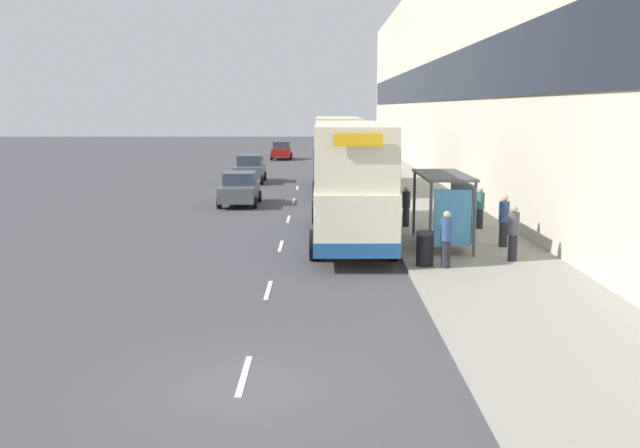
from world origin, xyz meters
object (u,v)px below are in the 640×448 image
(car_0, at_px, (283,150))
(pedestrian_4, at_px, (505,220))
(car_2, at_px, (251,169))
(pedestrian_2, at_px, (482,207))
(pedestrian_1, at_px, (407,206))
(double_decker_bus_near, at_px, (351,179))
(pedestrian_at_shelter, at_px, (515,233))
(litter_bin, at_px, (426,248))
(bus_shelter, at_px, (451,197))
(car_1, at_px, (241,189))
(pedestrian_3, at_px, (448,239))
(double_decker_bus_ahead, at_px, (339,152))

(car_0, bearing_deg, pedestrian_4, 102.80)
(car_2, relative_size, pedestrian_2, 2.59)
(pedestrian_1, bearing_deg, car_2, 113.51)
(double_decker_bus_near, relative_size, car_0, 2.86)
(pedestrian_at_shelter, height_order, pedestrian_2, pedestrian_at_shelter)
(litter_bin, bearing_deg, pedestrian_4, 44.00)
(pedestrian_1, relative_size, pedestrian_2, 1.00)
(bus_shelter, height_order, pedestrian_1, bus_shelter)
(bus_shelter, bearing_deg, double_decker_bus_near, 148.71)
(car_1, distance_m, pedestrian_1, 10.56)
(pedestrian_4, relative_size, litter_bin, 1.70)
(pedestrian_at_shelter, xyz_separation_m, pedestrian_4, (0.30, 2.34, 0.02))
(double_decker_bus_near, distance_m, car_2, 21.58)
(pedestrian_3, bearing_deg, car_0, 98.94)
(car_2, xyz_separation_m, pedestrian_4, (10.90, -22.66, 0.17))
(bus_shelter, bearing_deg, litter_bin, -112.74)
(double_decker_bus_ahead, height_order, pedestrian_1, double_decker_bus_ahead)
(car_0, height_order, pedestrian_1, pedestrian_1)
(double_decker_bus_ahead, bearing_deg, car_1, -129.90)
(bus_shelter, distance_m, pedestrian_3, 3.35)
(pedestrian_at_shelter, bearing_deg, car_2, 112.96)
(double_decker_bus_ahead, bearing_deg, car_2, 138.32)
(litter_bin, bearing_deg, car_0, 98.28)
(car_1, distance_m, pedestrian_3, 16.80)
(pedestrian_3, bearing_deg, litter_bin, 155.89)
(bus_shelter, height_order, car_0, bus_shelter)
(bus_shelter, xyz_separation_m, double_decker_bus_near, (-3.30, 2.00, 0.41))
(bus_shelter, bearing_deg, car_1, 125.73)
(car_0, bearing_deg, double_decker_bus_ahead, 100.15)
(pedestrian_at_shelter, bearing_deg, pedestrian_4, 82.60)
(car_2, distance_m, pedestrian_2, 21.87)
(double_decker_bus_near, bearing_deg, bus_shelter, -31.29)
(car_1, relative_size, pedestrian_at_shelter, 2.31)
(car_0, distance_m, litter_bin, 47.28)
(double_decker_bus_ahead, relative_size, pedestrian_2, 6.70)
(pedestrian_at_shelter, distance_m, litter_bin, 2.93)
(pedestrian_at_shelter, bearing_deg, double_decker_bus_near, 139.18)
(double_decker_bus_near, xyz_separation_m, pedestrian_1, (2.36, 2.25, -1.31))
(car_2, height_order, pedestrian_3, pedestrian_3)
(double_decker_bus_near, distance_m, car_0, 42.16)
(pedestrian_4, bearing_deg, car_0, 102.80)
(bus_shelter, relative_size, pedestrian_3, 2.46)
(pedestrian_2, bearing_deg, double_decker_bus_ahead, 110.76)
(bus_shelter, distance_m, pedestrian_4, 2.08)
(car_0, distance_m, car_1, 32.17)
(car_0, distance_m, pedestrian_at_shelter, 47.10)
(car_2, bearing_deg, car_0, -92.59)
(car_2, bearing_deg, pedestrian_4, 115.68)
(pedestrian_3, bearing_deg, car_1, 117.61)
(double_decker_bus_ahead, distance_m, pedestrian_4, 18.46)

